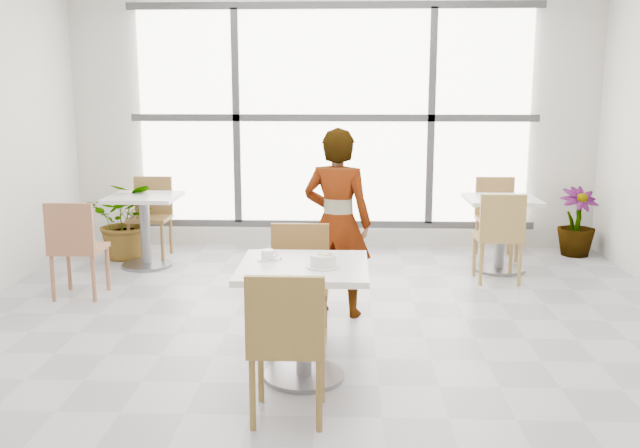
{
  "coord_description": "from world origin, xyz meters",
  "views": [
    {
      "loc": [
        0.17,
        -4.54,
        1.83
      ],
      "look_at": [
        0.0,
        -0.3,
        1.0
      ],
      "focal_mm": 39.23,
      "sensor_mm": 36.0,
      "label": 1
    }
  ],
  "objects_px": {
    "coffee_cup": "(268,256)",
    "plant_left": "(127,220)",
    "bg_table_right": "(501,224)",
    "bg_chair_right_far": "(496,212)",
    "bg_table_left": "(145,221)",
    "chair_near": "(287,337)",
    "bg_chair_left_near": "(75,243)",
    "person": "(337,223)",
    "main_table": "(304,300)",
    "chair_far": "(299,277)",
    "oatmeal_bowl": "(323,261)",
    "plant_right": "(577,222)",
    "bg_chair_right_near": "(500,232)",
    "bg_chair_left_far": "(151,211)"
  },
  "relations": [
    {
      "from": "coffee_cup",
      "to": "plant_left",
      "type": "distance_m",
      "value": 3.59
    },
    {
      "from": "bg_table_right",
      "to": "bg_chair_right_far",
      "type": "relative_size",
      "value": 0.86
    },
    {
      "from": "bg_chair_right_far",
      "to": "plant_left",
      "type": "bearing_deg",
      "value": -176.43
    },
    {
      "from": "coffee_cup",
      "to": "bg_table_left",
      "type": "bearing_deg",
      "value": 120.55
    },
    {
      "from": "chair_near",
      "to": "bg_chair_left_near",
      "type": "bearing_deg",
      "value": -47.79
    },
    {
      "from": "person",
      "to": "main_table",
      "type": "bearing_deg",
      "value": 96.2
    },
    {
      "from": "chair_far",
      "to": "bg_chair_right_far",
      "type": "xyz_separation_m",
      "value": [
        1.96,
        2.78,
        0.0
      ]
    },
    {
      "from": "oatmeal_bowl",
      "to": "bg_table_right",
      "type": "distance_m",
      "value": 3.32
    },
    {
      "from": "oatmeal_bowl",
      "to": "plant_right",
      "type": "xyz_separation_m",
      "value": [
        2.68,
        3.54,
        -0.42
      ]
    },
    {
      "from": "bg_chair_right_near",
      "to": "chair_near",
      "type": "bearing_deg",
      "value": 58.89
    },
    {
      "from": "person",
      "to": "bg_chair_right_near",
      "type": "bearing_deg",
      "value": -132.12
    },
    {
      "from": "bg_table_left",
      "to": "person",
      "type": "bearing_deg",
      "value": -36.43
    },
    {
      "from": "bg_table_right",
      "to": "bg_chair_left_far",
      "type": "xyz_separation_m",
      "value": [
        -3.7,
        0.5,
        0.01
      ]
    },
    {
      "from": "coffee_cup",
      "to": "oatmeal_bowl",
      "type": "bearing_deg",
      "value": -25.18
    },
    {
      "from": "bg_table_left",
      "to": "bg_table_right",
      "type": "bearing_deg",
      "value": -0.2
    },
    {
      "from": "coffee_cup",
      "to": "bg_table_right",
      "type": "xyz_separation_m",
      "value": [
        2.05,
        2.68,
        -0.29
      ]
    },
    {
      "from": "main_table",
      "to": "plant_right",
      "type": "bearing_deg",
      "value": 51.1
    },
    {
      "from": "oatmeal_bowl",
      "to": "bg_chair_left_near",
      "type": "bearing_deg",
      "value": 142.37
    },
    {
      "from": "plant_right",
      "to": "bg_chair_right_near",
      "type": "bearing_deg",
      "value": -133.13
    },
    {
      "from": "person",
      "to": "bg_chair_left_far",
      "type": "relative_size",
      "value": 1.76
    },
    {
      "from": "bg_table_left",
      "to": "bg_chair_left_near",
      "type": "height_order",
      "value": "bg_chair_left_near"
    },
    {
      "from": "chair_near",
      "to": "coffee_cup",
      "type": "xyz_separation_m",
      "value": [
        -0.18,
        0.71,
        0.28
      ]
    },
    {
      "from": "person",
      "to": "coffee_cup",
      "type": "bearing_deg",
      "value": 85.13
    },
    {
      "from": "bg_table_right",
      "to": "bg_chair_left_near",
      "type": "distance_m",
      "value": 4.08
    },
    {
      "from": "chair_near",
      "to": "plant_right",
      "type": "distance_m",
      "value": 4.98
    },
    {
      "from": "bg_chair_left_near",
      "to": "plant_right",
      "type": "distance_m",
      "value": 5.23
    },
    {
      "from": "bg_chair_left_far",
      "to": "bg_table_right",
      "type": "bearing_deg",
      "value": -7.73
    },
    {
      "from": "oatmeal_bowl",
      "to": "bg_chair_right_near",
      "type": "xyz_separation_m",
      "value": [
        1.58,
        2.37,
        -0.29
      ]
    },
    {
      "from": "coffee_cup",
      "to": "bg_table_right",
      "type": "distance_m",
      "value": 3.38
    },
    {
      "from": "chair_far",
      "to": "bg_table_left",
      "type": "height_order",
      "value": "chair_far"
    },
    {
      "from": "bg_chair_right_far",
      "to": "plant_left",
      "type": "distance_m",
      "value": 4.02
    },
    {
      "from": "coffee_cup",
      "to": "bg_table_left",
      "type": "xyz_separation_m",
      "value": [
        -1.59,
        2.69,
        -0.29
      ]
    },
    {
      "from": "bg_chair_left_near",
      "to": "plant_left",
      "type": "height_order",
      "value": "bg_chair_left_near"
    },
    {
      "from": "coffee_cup",
      "to": "plant_left",
      "type": "relative_size",
      "value": 0.19
    },
    {
      "from": "oatmeal_bowl",
      "to": "bg_chair_left_far",
      "type": "bearing_deg",
      "value": 121.03
    },
    {
      "from": "chair_far",
      "to": "bg_chair_left_far",
      "type": "bearing_deg",
      "value": 124.26
    },
    {
      "from": "bg_table_right",
      "to": "bg_chair_left_far",
      "type": "bearing_deg",
      "value": 172.27
    },
    {
      "from": "chair_far",
      "to": "bg_chair_right_near",
      "type": "xyz_separation_m",
      "value": [
        1.78,
        1.69,
        0.0
      ]
    },
    {
      "from": "person",
      "to": "bg_chair_right_near",
      "type": "height_order",
      "value": "person"
    },
    {
      "from": "main_table",
      "to": "plant_left",
      "type": "xyz_separation_m",
      "value": [
        -2.12,
        3.14,
        -0.1
      ]
    },
    {
      "from": "person",
      "to": "bg_chair_left_far",
      "type": "xyz_separation_m",
      "value": [
        -2.08,
        1.97,
        -0.26
      ]
    },
    {
      "from": "bg_table_left",
      "to": "plant_right",
      "type": "height_order",
      "value": "plant_right"
    },
    {
      "from": "chair_far",
      "to": "bg_chair_left_near",
      "type": "relative_size",
      "value": 1.0
    },
    {
      "from": "chair_far",
      "to": "coffee_cup",
      "type": "distance_m",
      "value": 0.6
    },
    {
      "from": "bg_chair_left_near",
      "to": "main_table",
      "type": "bearing_deg",
      "value": 141.92
    },
    {
      "from": "bg_chair_right_near",
      "to": "bg_chair_right_far",
      "type": "xyz_separation_m",
      "value": [
        0.19,
        1.09,
        0.0
      ]
    },
    {
      "from": "coffee_cup",
      "to": "plant_right",
      "type": "bearing_deg",
      "value": 48.02
    },
    {
      "from": "bg_chair_right_near",
      "to": "bg_chair_right_far",
      "type": "relative_size",
      "value": 1.0
    },
    {
      "from": "person",
      "to": "plant_right",
      "type": "distance_m",
      "value": 3.42
    },
    {
      "from": "coffee_cup",
      "to": "bg_chair_right_near",
      "type": "height_order",
      "value": "bg_chair_right_near"
    }
  ]
}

